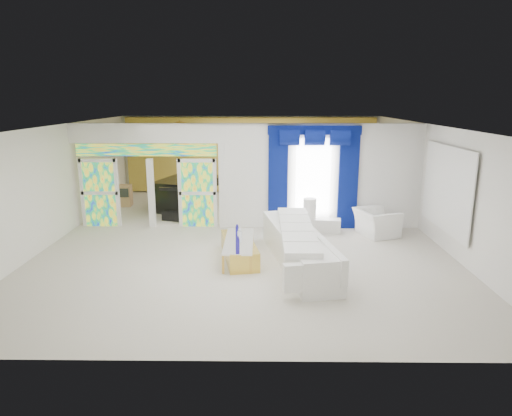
{
  "coord_description": "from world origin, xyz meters",
  "views": [
    {
      "loc": [
        0.43,
        -11.78,
        3.7
      ],
      "look_at": [
        0.3,
        -1.2,
        1.1
      ],
      "focal_mm": 31.64,
      "sensor_mm": 36.0,
      "label": 1
    }
  ],
  "objects_px": {
    "armchair": "(376,223)",
    "grand_piano": "(185,194)",
    "console_table": "(320,225)",
    "white_sofa": "(298,248)",
    "coffee_table": "(239,250)"
  },
  "relations": [
    {
      "from": "console_table",
      "to": "grand_piano",
      "type": "relative_size",
      "value": 0.57
    },
    {
      "from": "white_sofa",
      "to": "coffee_table",
      "type": "xyz_separation_m",
      "value": [
        -1.35,
        0.3,
        -0.16
      ]
    },
    {
      "from": "coffee_table",
      "to": "grand_piano",
      "type": "height_order",
      "value": "grand_piano"
    },
    {
      "from": "coffee_table",
      "to": "grand_piano",
      "type": "xyz_separation_m",
      "value": [
        -2.09,
        4.98,
        0.28
      ]
    },
    {
      "from": "console_table",
      "to": "armchair",
      "type": "bearing_deg",
      "value": -11.1
    },
    {
      "from": "white_sofa",
      "to": "console_table",
      "type": "xyz_separation_m",
      "value": [
        0.83,
        2.52,
        -0.19
      ]
    },
    {
      "from": "coffee_table",
      "to": "white_sofa",
      "type": "bearing_deg",
      "value": -12.53
    },
    {
      "from": "grand_piano",
      "to": "coffee_table",
      "type": "bearing_deg",
      "value": -50.36
    },
    {
      "from": "armchair",
      "to": "grand_piano",
      "type": "distance_m",
      "value": 6.54
    },
    {
      "from": "white_sofa",
      "to": "console_table",
      "type": "bearing_deg",
      "value": 61.41
    },
    {
      "from": "console_table",
      "to": "armchair",
      "type": "relative_size",
      "value": 1.04
    },
    {
      "from": "coffee_table",
      "to": "grand_piano",
      "type": "distance_m",
      "value": 5.41
    },
    {
      "from": "armchair",
      "to": "coffee_table",
      "type": "bearing_deg",
      "value": 99.24
    },
    {
      "from": "armchair",
      "to": "grand_piano",
      "type": "relative_size",
      "value": 0.55
    },
    {
      "from": "coffee_table",
      "to": "armchair",
      "type": "bearing_deg",
      "value": 27.56
    }
  ]
}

